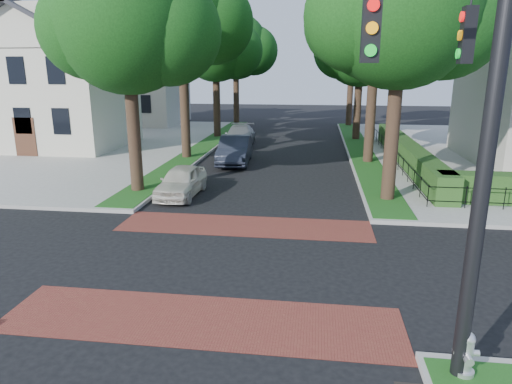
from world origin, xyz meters
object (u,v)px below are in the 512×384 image
(parked_car_front, at_px, (181,181))
(fire_hydrant, at_px, (466,354))
(traffic_signal, at_px, (473,118))
(parked_car_middle, at_px, (235,150))
(parked_car_rear, at_px, (240,136))

(parked_car_front, distance_m, fire_hydrant, 14.27)
(parked_car_front, bearing_deg, fire_hydrant, -51.73)
(traffic_signal, height_order, parked_car_front, traffic_signal)
(traffic_signal, xyz_separation_m, parked_car_middle, (-7.19, 18.55, -3.90))
(traffic_signal, height_order, fire_hydrant, traffic_signal)
(parked_car_rear, relative_size, fire_hydrant, 5.65)
(parked_car_rear, bearing_deg, parked_car_front, -94.81)
(parked_car_front, height_order, fire_hydrant, parked_car_front)
(traffic_signal, relative_size, parked_car_middle, 1.63)
(parked_car_middle, height_order, parked_car_rear, parked_car_middle)
(parked_car_middle, bearing_deg, parked_car_front, -102.05)
(traffic_signal, distance_m, parked_car_rear, 26.37)
(parked_car_rear, height_order, fire_hydrant, parked_car_rear)
(fire_hydrant, bearing_deg, parked_car_rear, 105.56)
(traffic_signal, bearing_deg, parked_car_front, 126.42)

